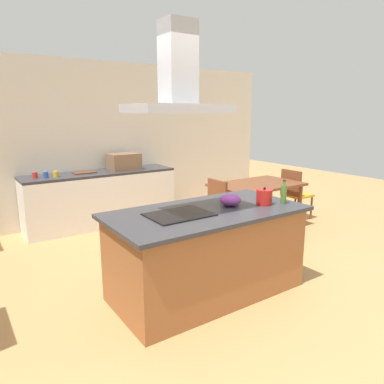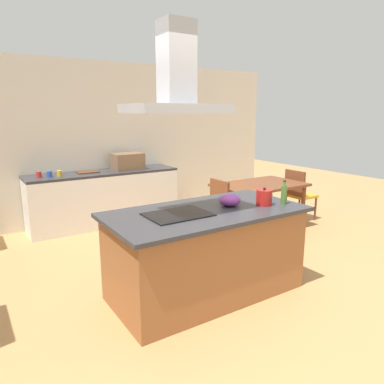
{
  "view_description": "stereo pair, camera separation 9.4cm",
  "coord_description": "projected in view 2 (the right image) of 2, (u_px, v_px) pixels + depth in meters",
  "views": [
    {
      "loc": [
        -2.08,
        -2.78,
        1.86
      ],
      "look_at": [
        0.09,
        0.4,
        1.0
      ],
      "focal_mm": 33.49,
      "sensor_mm": 36.0,
      "label": 1
    },
    {
      "loc": [
        -2.0,
        -2.83,
        1.86
      ],
      "look_at": [
        0.09,
        0.4,
        1.0
      ],
      "focal_mm": 33.49,
      "sensor_mm": 36.0,
      "label": 2
    }
  ],
  "objects": [
    {
      "name": "back_counter",
      "position": [
        105.0,
        198.0,
        6.02
      ],
      "size": [
        2.47,
        0.62,
        0.9
      ],
      "color": "white",
      "rests_on": "ground"
    },
    {
      "name": "range_hood",
      "position": [
        177.0,
        84.0,
        3.15
      ],
      "size": [
        0.9,
        0.55,
        0.78
      ],
      "color": "#ADADB2"
    },
    {
      "name": "wall_back",
      "position": [
        98.0,
        143.0,
        6.15
      ],
      "size": [
        7.2,
        0.1,
        2.7
      ],
      "primitive_type": "cube",
      "color": "beige",
      "rests_on": "ground"
    },
    {
      "name": "mixing_bowl",
      "position": [
        230.0,
        200.0,
        3.74
      ],
      "size": [
        0.23,
        0.23,
        0.12
      ],
      "primitive_type": "ellipsoid",
      "color": "purple",
      "rests_on": "kitchen_island"
    },
    {
      "name": "coffee_mug_blue",
      "position": [
        50.0,
        174.0,
        5.42
      ],
      "size": [
        0.08,
        0.08,
        0.09
      ],
      "primitive_type": "cylinder",
      "color": "#2D56B2",
      "rests_on": "back_counter"
    },
    {
      "name": "kitchen_island",
      "position": [
        206.0,
        252.0,
        3.69
      ],
      "size": [
        2.02,
        1.03,
        0.9
      ],
      "color": "#995B33",
      "rests_on": "ground"
    },
    {
      "name": "countertop_microwave",
      "position": [
        127.0,
        161.0,
        6.12
      ],
      "size": [
        0.5,
        0.38,
        0.28
      ],
      "primitive_type": "cube",
      "color": "brown",
      "rests_on": "back_counter"
    },
    {
      "name": "ground",
      "position": [
        144.0,
        248.0,
        5.01
      ],
      "size": [
        16.0,
        16.0,
        0.0
      ],
      "primitive_type": "plane",
      "color": "tan"
    },
    {
      "name": "chair_at_right_end",
      "position": [
        298.0,
        192.0,
        6.23
      ],
      "size": [
        0.42,
        0.42,
        0.89
      ],
      "color": "gold",
      "rests_on": "ground"
    },
    {
      "name": "coffee_mug_yellow",
      "position": [
        59.0,
        173.0,
        5.48
      ],
      "size": [
        0.08,
        0.08,
        0.09
      ],
      "primitive_type": "cylinder",
      "color": "gold",
      "rests_on": "back_counter"
    },
    {
      "name": "cutting_board",
      "position": [
        88.0,
        172.0,
        5.83
      ],
      "size": [
        0.34,
        0.24,
        0.02
      ],
      "primitive_type": "cube",
      "color": "#59331E",
      "rests_on": "back_counter"
    },
    {
      "name": "dining_table",
      "position": [
        260.0,
        189.0,
        5.71
      ],
      "size": [
        1.4,
        0.9,
        0.75
      ],
      "color": "brown",
      "rests_on": "ground"
    },
    {
      "name": "chair_at_left_end",
      "position": [
        213.0,
        206.0,
        5.26
      ],
      "size": [
        0.42,
        0.42,
        0.89
      ],
      "color": "gold",
      "rests_on": "ground"
    },
    {
      "name": "olive_oil_bottle",
      "position": [
        284.0,
        194.0,
        3.8
      ],
      "size": [
        0.06,
        0.06,
        0.26
      ],
      "color": "#47722D",
      "rests_on": "kitchen_island"
    },
    {
      "name": "tea_kettle",
      "position": [
        264.0,
        197.0,
        3.77
      ],
      "size": [
        0.22,
        0.17,
        0.19
      ],
      "color": "#B21E19",
      "rests_on": "kitchen_island"
    },
    {
      "name": "coffee_mug_red",
      "position": [
        39.0,
        175.0,
        5.38
      ],
      "size": [
        0.08,
        0.08,
        0.09
      ],
      "primitive_type": "cylinder",
      "color": "red",
      "rests_on": "back_counter"
    },
    {
      "name": "cooktop",
      "position": [
        178.0,
        214.0,
        3.41
      ],
      "size": [
        0.6,
        0.44,
        0.01
      ],
      "primitive_type": "cube",
      "color": "black",
      "rests_on": "kitchen_island"
    }
  ]
}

